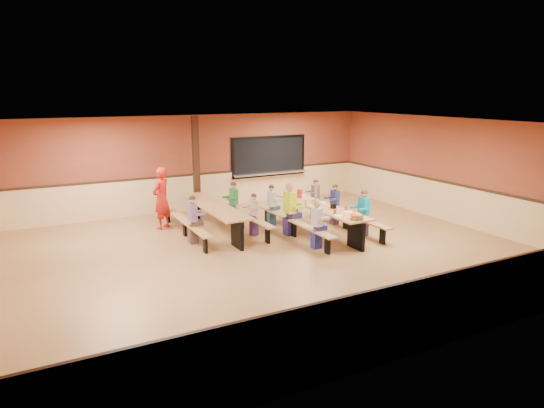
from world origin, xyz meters
TOP-DOWN VIEW (x-y plane):
  - ground at (0.00, 0.00)m, footprint 12.00×12.00m
  - room_envelope at (0.00, 0.00)m, footprint 12.04×10.04m
  - kitchen_pass_through at (2.60, 4.96)m, footprint 2.78×0.28m
  - structural_post at (-0.20, 4.40)m, footprint 0.18×0.18m
  - cafeteria_table_main at (2.02, 0.85)m, footprint 1.91×3.70m
  - cafeteria_table_second at (-0.48, 2.25)m, footprint 1.91×3.70m
  - seated_child_white_left at (1.20, -0.22)m, footprint 0.35×0.29m
  - seated_adult_yellow at (1.20, 1.09)m, footprint 0.45×0.37m
  - seated_child_grey_left at (1.20, 2.11)m, footprint 0.34×0.28m
  - seated_child_teal_right at (2.85, 0.08)m, footprint 0.37×0.31m
  - seated_child_navy_right at (2.85, 1.38)m, footprint 0.34×0.28m
  - seated_child_char_right at (2.85, 2.40)m, footprint 0.33×0.27m
  - seated_child_purple_sec at (-1.31, 1.55)m, footprint 0.36×0.30m
  - seated_child_green_sec at (0.34, 2.81)m, footprint 0.36×0.29m
  - seated_child_tan_sec at (0.34, 1.48)m, footprint 0.32×0.26m
  - standing_woman at (-1.62, 3.25)m, footprint 0.74×0.71m
  - punch_pitcher at (2.07, 2.04)m, footprint 0.16×0.16m
  - chip_bowl at (2.00, -0.74)m, footprint 0.32×0.32m
  - napkin_dispenser at (2.14, 0.45)m, footprint 0.10×0.14m
  - condiment_mustard at (1.85, 0.98)m, footprint 0.06×0.06m
  - condiment_ketchup at (1.86, 0.79)m, footprint 0.06×0.06m
  - table_paddle at (2.09, 1.23)m, footprint 0.16×0.16m
  - place_settings at (2.02, 0.85)m, footprint 0.65×3.30m

SIDE VIEW (x-z plane):
  - ground at x=0.00m, z-range 0.00..0.00m
  - cafeteria_table_main at x=2.02m, z-range 0.16..0.90m
  - cafeteria_table_second at x=-0.48m, z-range 0.16..0.90m
  - seated_child_tan_sec at x=0.34m, z-range 0.00..1.11m
  - seated_child_char_right at x=2.85m, z-range 0.00..1.13m
  - seated_child_navy_right at x=2.85m, z-range 0.00..1.15m
  - seated_child_grey_left at x=1.20m, z-range 0.00..1.15m
  - seated_child_white_left at x=1.20m, z-range 0.00..1.18m
  - seated_child_green_sec at x=0.34m, z-range 0.00..1.19m
  - seated_child_purple_sec at x=-1.31m, z-range 0.00..1.20m
  - seated_child_teal_right at x=2.85m, z-range 0.00..1.22m
  - seated_adult_yellow at x=1.20m, z-range 0.00..1.38m
  - room_envelope at x=0.00m, z-range -0.82..2.20m
  - place_settings at x=2.02m, z-range 0.74..0.85m
  - napkin_dispenser at x=2.14m, z-range 0.74..0.87m
  - chip_bowl at x=2.00m, z-range 0.74..0.89m
  - condiment_mustard at x=1.85m, z-range 0.74..0.91m
  - condiment_ketchup at x=1.86m, z-range 0.74..0.91m
  - punch_pitcher at x=2.07m, z-range 0.74..0.96m
  - standing_woman at x=-1.62m, z-range 0.00..1.71m
  - table_paddle at x=2.09m, z-range 0.60..1.16m
  - kitchen_pass_through at x=2.60m, z-range 0.80..2.18m
  - structural_post at x=-0.20m, z-range 0.00..3.00m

